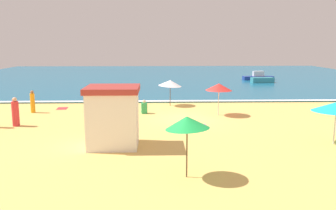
{
  "coord_description": "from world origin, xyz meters",
  "views": [
    {
      "loc": [
        -1.86,
        -21.54,
        4.7
      ],
      "look_at": [
        -1.19,
        0.47,
        0.8
      ],
      "focal_mm": 37.42,
      "sensor_mm": 36.0,
      "label": 1
    }
  ],
  "objects_px": {
    "beach_umbrella_2": "(170,83)",
    "beachgoer_6": "(33,102)",
    "beach_umbrella_1": "(187,123)",
    "small_boat_0": "(258,77)",
    "beach_umbrella_0": "(219,87)",
    "beachgoer_5": "(144,108)",
    "beachgoer_3": "(15,113)",
    "lifeguard_cabana": "(113,116)",
    "small_boat_1": "(262,80)",
    "beach_umbrella_5": "(336,107)"
  },
  "relations": [
    {
      "from": "beachgoer_3",
      "to": "small_boat_0",
      "type": "distance_m",
      "value": 31.85
    },
    {
      "from": "beach_umbrella_2",
      "to": "beachgoer_3",
      "type": "relative_size",
      "value": 1.42
    },
    {
      "from": "beach_umbrella_0",
      "to": "small_boat_0",
      "type": "distance_m",
      "value": 23.09
    },
    {
      "from": "beach_umbrella_0",
      "to": "beachgoer_5",
      "type": "xyz_separation_m",
      "value": [
        -4.91,
        0.73,
        -1.47
      ]
    },
    {
      "from": "beach_umbrella_5",
      "to": "small_boat_0",
      "type": "bearing_deg",
      "value": 80.96
    },
    {
      "from": "lifeguard_cabana",
      "to": "beachgoer_3",
      "type": "distance_m",
      "value": 7.4
    },
    {
      "from": "beach_umbrella_1",
      "to": "beachgoer_3",
      "type": "distance_m",
      "value": 12.27
    },
    {
      "from": "lifeguard_cabana",
      "to": "small_boat_1",
      "type": "xyz_separation_m",
      "value": [
        14.41,
        25.05,
        -1.01
      ]
    },
    {
      "from": "beachgoer_6",
      "to": "small_boat_1",
      "type": "relative_size",
      "value": 0.58
    },
    {
      "from": "beach_umbrella_1",
      "to": "small_boat_1",
      "type": "bearing_deg",
      "value": 68.6
    },
    {
      "from": "lifeguard_cabana",
      "to": "beachgoer_5",
      "type": "bearing_deg",
      "value": 81.53
    },
    {
      "from": "small_boat_0",
      "to": "beach_umbrella_2",
      "type": "bearing_deg",
      "value": -123.84
    },
    {
      "from": "lifeguard_cabana",
      "to": "beach_umbrella_2",
      "type": "distance_m",
      "value": 10.97
    },
    {
      "from": "lifeguard_cabana",
      "to": "beach_umbrella_1",
      "type": "height_order",
      "value": "lifeguard_cabana"
    },
    {
      "from": "beachgoer_5",
      "to": "beachgoer_3",
      "type": "bearing_deg",
      "value": -154.6
    },
    {
      "from": "lifeguard_cabana",
      "to": "beachgoer_6",
      "type": "bearing_deg",
      "value": 128.77
    },
    {
      "from": "beach_umbrella_0",
      "to": "beachgoer_3",
      "type": "xyz_separation_m",
      "value": [
        -12.15,
        -2.71,
        -1.1
      ]
    },
    {
      "from": "beach_umbrella_1",
      "to": "beach_umbrella_2",
      "type": "xyz_separation_m",
      "value": [
        -0.06,
        14.48,
        -0.26
      ]
    },
    {
      "from": "beach_umbrella_1",
      "to": "beachgoer_5",
      "type": "xyz_separation_m",
      "value": [
        -1.92,
        11.51,
        -1.58
      ]
    },
    {
      "from": "small_boat_0",
      "to": "beachgoer_3",
      "type": "bearing_deg",
      "value": -131.03
    },
    {
      "from": "lifeguard_cabana",
      "to": "beachgoer_5",
      "type": "xyz_separation_m",
      "value": [
        1.13,
        7.58,
        -1.01
      ]
    },
    {
      "from": "beach_umbrella_2",
      "to": "beachgoer_3",
      "type": "xyz_separation_m",
      "value": [
        -9.1,
        -6.41,
        -0.95
      ]
    },
    {
      "from": "beach_umbrella_0",
      "to": "small_boat_0",
      "type": "xyz_separation_m",
      "value": [
        8.77,
        21.32,
        -1.41
      ]
    },
    {
      "from": "beach_umbrella_1",
      "to": "beachgoer_5",
      "type": "relative_size",
      "value": 2.43
    },
    {
      "from": "beachgoer_3",
      "to": "beach_umbrella_2",
      "type": "bearing_deg",
      "value": 35.16
    },
    {
      "from": "beach_umbrella_1",
      "to": "beach_umbrella_5",
      "type": "bearing_deg",
      "value": 28.22
    },
    {
      "from": "beach_umbrella_1",
      "to": "small_boat_0",
      "type": "distance_m",
      "value": 34.22
    },
    {
      "from": "beach_umbrella_0",
      "to": "small_boat_0",
      "type": "relative_size",
      "value": 0.6
    },
    {
      "from": "beachgoer_5",
      "to": "beachgoer_6",
      "type": "bearing_deg",
      "value": 176.04
    },
    {
      "from": "beach_umbrella_0",
      "to": "beach_umbrella_2",
      "type": "height_order",
      "value": "beach_umbrella_0"
    },
    {
      "from": "beach_umbrella_2",
      "to": "small_boat_1",
      "type": "relative_size",
      "value": 0.89
    },
    {
      "from": "beach_umbrella_0",
      "to": "beachgoer_5",
      "type": "distance_m",
      "value": 5.18
    },
    {
      "from": "small_boat_1",
      "to": "small_boat_0",
      "type": "bearing_deg",
      "value": 82.78
    },
    {
      "from": "beach_umbrella_1",
      "to": "beachgoer_5",
      "type": "bearing_deg",
      "value": 99.5
    },
    {
      "from": "lifeguard_cabana",
      "to": "beachgoer_6",
      "type": "distance_m",
      "value": 10.42
    },
    {
      "from": "beachgoer_5",
      "to": "beach_umbrella_5",
      "type": "bearing_deg",
      "value": -39.58
    },
    {
      "from": "beachgoer_3",
      "to": "small_boat_0",
      "type": "relative_size",
      "value": 0.43
    },
    {
      "from": "lifeguard_cabana",
      "to": "beachgoer_5",
      "type": "relative_size",
      "value": 2.99
    },
    {
      "from": "beachgoer_3",
      "to": "beachgoer_6",
      "type": "relative_size",
      "value": 1.09
    },
    {
      "from": "beach_umbrella_5",
      "to": "small_boat_0",
      "type": "height_order",
      "value": "beach_umbrella_5"
    },
    {
      "from": "beach_umbrella_0",
      "to": "beachgoer_3",
      "type": "height_order",
      "value": "beach_umbrella_0"
    },
    {
      "from": "beach_umbrella_5",
      "to": "small_boat_1",
      "type": "height_order",
      "value": "beach_umbrella_5"
    },
    {
      "from": "small_boat_0",
      "to": "small_boat_1",
      "type": "height_order",
      "value": "small_boat_0"
    },
    {
      "from": "beach_umbrella_0",
      "to": "beachgoer_5",
      "type": "height_order",
      "value": "beach_umbrella_0"
    },
    {
      "from": "beachgoer_3",
      "to": "small_boat_0",
      "type": "bearing_deg",
      "value": 48.97
    },
    {
      "from": "beach_umbrella_5",
      "to": "small_boat_1",
      "type": "xyz_separation_m",
      "value": [
        4.09,
        25.08,
        -1.39
      ]
    },
    {
      "from": "beachgoer_3",
      "to": "small_boat_0",
      "type": "xyz_separation_m",
      "value": [
        20.91,
        24.03,
        -0.31
      ]
    },
    {
      "from": "beachgoer_6",
      "to": "small_boat_1",
      "type": "distance_m",
      "value": 26.93
    },
    {
      "from": "beach_umbrella_2",
      "to": "beachgoer_6",
      "type": "relative_size",
      "value": 1.54
    },
    {
      "from": "beach_umbrella_0",
      "to": "beach_umbrella_1",
      "type": "xyz_separation_m",
      "value": [
        -2.99,
        -10.78,
        0.11
      ]
    }
  ]
}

